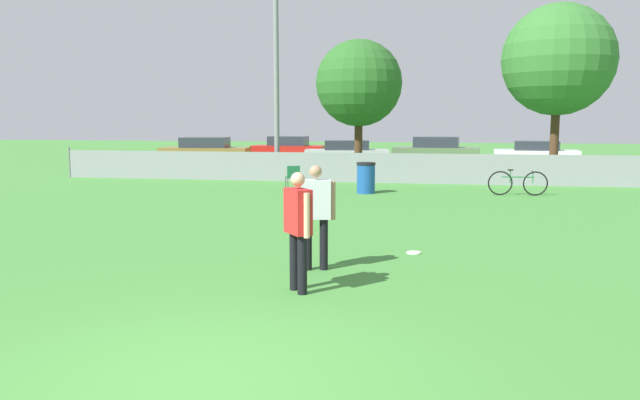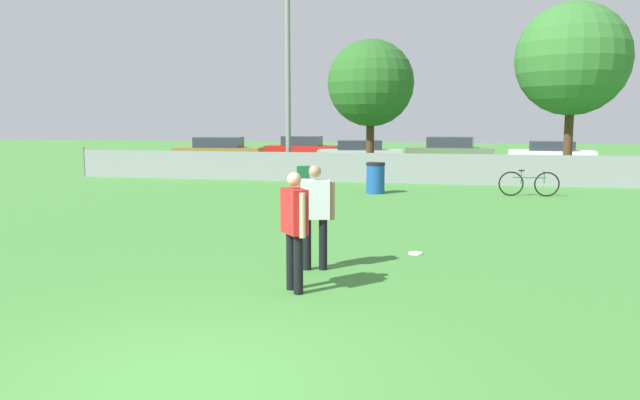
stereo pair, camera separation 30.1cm
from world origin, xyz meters
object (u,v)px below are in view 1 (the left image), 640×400
trash_bin (366,178)px  parked_car_tan (205,152)px  player_receiver_white (316,210)px  parked_car_white (536,154)px  tree_near_pole (359,84)px  tree_far_right (558,60)px  player_defender_red (298,223)px  parked_car_red (288,149)px  light_pole (276,41)px  frisbee_disc (414,253)px  parked_car_olive (436,151)px  parked_car_silver (347,153)px  bicycle_sideline (518,183)px  folding_chair_sideline (293,176)px

trash_bin → parked_car_tan: (-9.44, 10.74, 0.21)m
player_receiver_white → parked_car_white: bearing=59.7°
tree_near_pole → tree_far_right: bearing=-2.4°
player_defender_red → parked_car_red: player_defender_red is taller
player_receiver_white → trash_bin: player_receiver_white is taller
light_pole → tree_near_pole: size_ratio=1.65×
light_pole → tree_far_right: light_pole is taller
tree_near_pole → frisbee_disc: tree_near_pole is taller
tree_near_pole → parked_car_olive: tree_near_pole is taller
parked_car_silver → parked_car_olive: 4.78m
tree_far_right → parked_car_white: 8.44m
light_pole → player_defender_red: light_pole is taller
frisbee_disc → parked_car_olive: parked_car_olive is taller
tree_near_pole → tree_far_right: tree_far_right is taller
parked_car_olive → player_receiver_white: bearing=-90.2°
player_defender_red → parked_car_olive: (1.87, 24.73, -0.25)m
player_defender_red → bicycle_sideline: bearing=122.2°
parked_car_tan → parked_car_olive: 11.90m
tree_near_pole → parked_car_white: (7.95, 7.18, -3.10)m
trash_bin → parked_car_silver: (-2.21, 11.33, 0.15)m
tree_near_pole → folding_chair_sideline: bearing=-106.2°
player_defender_red → folding_chair_sideline: bearing=155.5°
parked_car_tan → parked_car_silver: (7.23, 0.59, -0.06)m
bicycle_sideline → parked_car_olive: bearing=97.7°
parked_car_red → parked_car_silver: 5.00m
player_receiver_white → frisbee_disc: bearing=31.3°
player_defender_red → parked_car_olive: size_ratio=0.36×
parked_car_white → frisbee_disc: bearing=-98.4°
player_receiver_white → parked_car_red: player_receiver_white is taller
player_defender_red → frisbee_disc: bearing=114.4°
light_pole → tree_far_right: (10.44, 1.18, -0.78)m
trash_bin → tree_near_pole: bearing=99.5°
tree_near_pole → bicycle_sideline: (5.57, -5.13, -3.36)m
tree_near_pole → parked_car_red: size_ratio=1.36×
parked_car_olive → parked_car_white: (4.84, -0.58, -0.04)m
frisbee_disc → parked_car_silver: parked_car_silver is taller
tree_near_pole → parked_car_red: (-5.08, 9.22, -3.07)m
folding_chair_sideline → parked_car_tan: parked_car_tan is taller
parked_car_red → parked_car_white: size_ratio=0.97×
parked_car_red → parked_car_olive: 8.32m
light_pole → trash_bin: light_pole is taller
tree_near_pole → frisbee_disc: size_ratio=21.76×
player_receiver_white → parked_car_silver: 21.78m
tree_far_right → parked_car_silver: tree_far_right is taller
light_pole → player_defender_red: (4.24, -15.49, -4.34)m
trash_bin → parked_car_silver: bearing=101.0°
parked_car_red → parked_car_white: 13.19m
folding_chair_sideline → bicycle_sideline: folding_chair_sideline is taller
bicycle_sideline → parked_car_white: parked_car_white is taller
player_receiver_white → bicycle_sideline: size_ratio=0.90×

